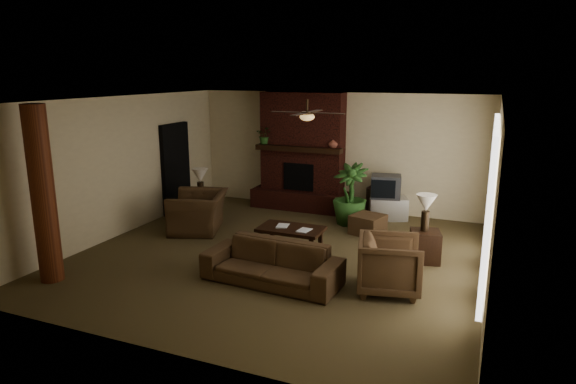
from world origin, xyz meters
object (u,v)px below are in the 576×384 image
at_px(armchair_right, 390,262).
at_px(lamp_right, 426,206).
at_px(floor_vase, 373,199).
at_px(sofa, 272,257).
at_px(tv_stand, 387,208).
at_px(coffee_table, 291,230).
at_px(lamp_left, 200,178).
at_px(armchair_left, 198,205).
at_px(ottoman, 368,224).
at_px(side_table_left, 199,209).
at_px(log_column, 43,195).
at_px(side_table_right, 425,246).
at_px(floor_plant, 350,207).

relative_size(armchair_right, lamp_right, 1.44).
bearing_deg(floor_vase, sofa, -98.83).
distance_m(tv_stand, floor_vase, 0.37).
relative_size(coffee_table, tv_stand, 1.41).
xyz_separation_m(coffee_table, lamp_left, (-2.53, 0.93, 0.63)).
xyz_separation_m(armchair_left, ottoman, (3.34, 1.13, -0.34)).
relative_size(ottoman, side_table_left, 1.09).
bearing_deg(ottoman, log_column, -134.24).
height_order(ottoman, floor_vase, floor_vase).
bearing_deg(armchair_right, side_table_right, -25.43).
relative_size(log_column, side_table_right, 5.09).
height_order(sofa, armchair_right, armchair_right).
bearing_deg(lamp_left, log_column, -97.53).
bearing_deg(side_table_left, side_table_right, -6.33).
distance_m(ottoman, lamp_right, 1.85).
xyz_separation_m(tv_stand, side_table_left, (-3.84, -1.79, 0.03)).
distance_m(floor_vase, side_table_right, 2.76).
bearing_deg(log_column, tv_stand, 51.84).
distance_m(coffee_table, ottoman, 1.86).
relative_size(floor_plant, lamp_left, 2.06).
distance_m(ottoman, tv_stand, 1.23).
xyz_separation_m(armchair_right, side_table_right, (0.33, 1.49, -0.19)).
relative_size(sofa, floor_vase, 2.84).
relative_size(armchair_left, side_table_right, 2.26).
distance_m(coffee_table, floor_vase, 2.85).
bearing_deg(coffee_table, side_table_left, 160.65).
relative_size(armchair_left, coffee_table, 1.04).
xyz_separation_m(log_column, sofa, (3.31, 1.25, -0.97)).
height_order(sofa, lamp_left, lamp_left).
bearing_deg(coffee_table, lamp_left, 159.86).
bearing_deg(lamp_right, side_table_left, 174.00).
relative_size(log_column, coffee_table, 2.33).
bearing_deg(tv_stand, log_column, -150.30).
bearing_deg(sofa, lamp_left, 142.63).
bearing_deg(lamp_left, floor_vase, 26.81).
distance_m(sofa, side_table_left, 3.75).
relative_size(sofa, armchair_left, 1.76).
xyz_separation_m(lamp_left, side_table_right, (4.93, -0.58, -0.73)).
bearing_deg(lamp_right, side_table_right, -48.47).
bearing_deg(sofa, armchair_left, 147.10).
relative_size(log_column, tv_stand, 3.29).
distance_m(armchair_left, floor_plant, 3.26).
height_order(coffee_table, floor_vase, floor_vase).
distance_m(tv_stand, side_table_left, 4.24).
relative_size(lamp_left, side_table_right, 1.18).
xyz_separation_m(log_column, lamp_right, (5.40, 3.15, -0.40)).
distance_m(tv_stand, lamp_left, 4.26).
bearing_deg(lamp_right, coffee_table, -170.82).
xyz_separation_m(sofa, lamp_right, (2.08, 1.90, 0.57)).
xyz_separation_m(armchair_left, floor_vase, (3.17, 2.34, -0.11)).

